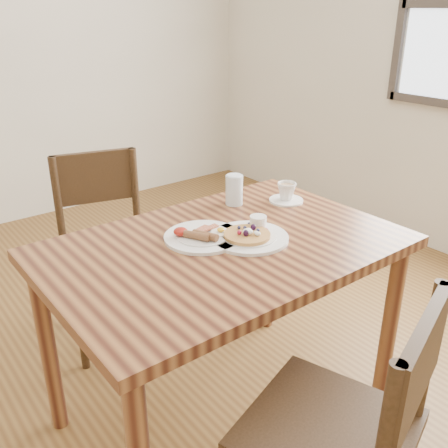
% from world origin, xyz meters
% --- Properties ---
extents(ground, '(5.00, 5.00, 0.00)m').
position_xyz_m(ground, '(0.00, 0.00, 0.00)').
color(ground, brown).
rests_on(ground, ground).
extents(dining_table, '(1.20, 0.80, 0.75)m').
position_xyz_m(dining_table, '(0.00, 0.00, 0.65)').
color(dining_table, brown).
rests_on(dining_table, ground).
extents(chair_near, '(0.53, 0.53, 0.88)m').
position_xyz_m(chair_near, '(-0.09, -0.64, 0.49)').
color(chair_near, '#3C2515').
rests_on(chair_near, ground).
extents(chair_far, '(0.51, 0.51, 0.88)m').
position_xyz_m(chair_far, '(-0.09, 0.77, 0.49)').
color(chair_far, '#3C2515').
rests_on(chair_far, ground).
extents(pancake_plate, '(0.27, 0.27, 0.06)m').
position_xyz_m(pancake_plate, '(0.09, -0.03, 0.76)').
color(pancake_plate, white).
rests_on(pancake_plate, dining_table).
extents(breakfast_plate, '(0.27, 0.27, 0.04)m').
position_xyz_m(breakfast_plate, '(-0.04, 0.07, 0.76)').
color(breakfast_plate, white).
rests_on(breakfast_plate, dining_table).
extents(teacup_saucer, '(0.14, 0.14, 0.08)m').
position_xyz_m(teacup_saucer, '(0.44, 0.15, 0.78)').
color(teacup_saucer, white).
rests_on(teacup_saucer, dining_table).
extents(water_glass, '(0.07, 0.07, 0.12)m').
position_xyz_m(water_glass, '(0.25, 0.26, 0.81)').
color(water_glass, silver).
rests_on(water_glass, dining_table).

